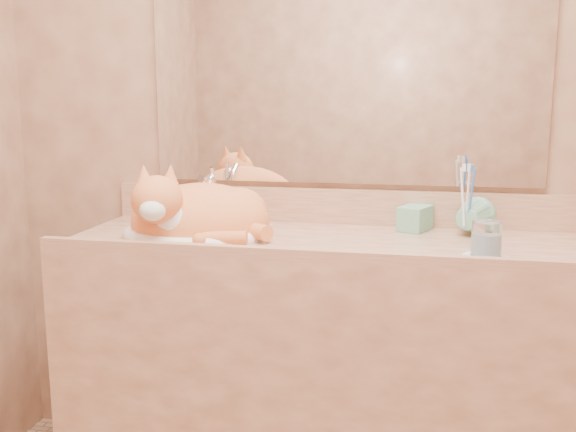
% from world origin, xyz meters
% --- Properties ---
extents(wall_back, '(2.40, 0.02, 2.50)m').
position_xyz_m(wall_back, '(0.00, 1.00, 1.25)').
color(wall_back, brown).
rests_on(wall_back, ground).
extents(vanity_counter, '(1.60, 0.55, 0.85)m').
position_xyz_m(vanity_counter, '(0.00, 0.72, 0.42)').
color(vanity_counter, '#925A41').
rests_on(vanity_counter, floor).
extents(mirror, '(1.30, 0.02, 0.80)m').
position_xyz_m(mirror, '(0.00, 0.99, 1.39)').
color(mirror, white).
rests_on(mirror, wall_back).
extents(sink_basin, '(0.48, 0.41, 0.14)m').
position_xyz_m(sink_basin, '(-0.43, 0.70, 0.92)').
color(sink_basin, white).
rests_on(sink_basin, vanity_counter).
extents(faucet, '(0.05, 0.13, 0.18)m').
position_xyz_m(faucet, '(-0.43, 0.88, 0.94)').
color(faucet, white).
rests_on(faucet, vanity_counter).
extents(cat, '(0.53, 0.48, 0.24)m').
position_xyz_m(cat, '(-0.42, 0.69, 0.92)').
color(cat, '#D66631').
rests_on(cat, sink_basin).
extents(soap_dispenser, '(0.11, 0.11, 0.18)m').
position_xyz_m(soap_dispenser, '(0.22, 0.87, 0.94)').
color(soap_dispenser, '#6CAE8E').
rests_on(soap_dispenser, vanity_counter).
extents(toothbrush_cup, '(0.15, 0.15, 0.11)m').
position_xyz_m(toothbrush_cup, '(0.40, 0.83, 0.90)').
color(toothbrush_cup, '#6CAE8E').
rests_on(toothbrush_cup, vanity_counter).
extents(toothbrushes, '(0.04, 0.04, 0.23)m').
position_xyz_m(toothbrushes, '(0.40, 0.83, 0.99)').
color(toothbrushes, white).
rests_on(toothbrushes, toothbrush_cup).
extents(saucer, '(0.12, 0.12, 0.01)m').
position_xyz_m(saucer, '(0.43, 0.57, 0.85)').
color(saucer, white).
rests_on(saucer, vanity_counter).
extents(water_glass, '(0.08, 0.08, 0.09)m').
position_xyz_m(water_glass, '(0.43, 0.57, 0.91)').
color(water_glass, white).
rests_on(water_glass, saucer).
extents(lotion_bottle, '(0.05, 0.05, 0.13)m').
position_xyz_m(lotion_bottle, '(-0.66, 0.88, 0.91)').
color(lotion_bottle, white).
rests_on(lotion_bottle, vanity_counter).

